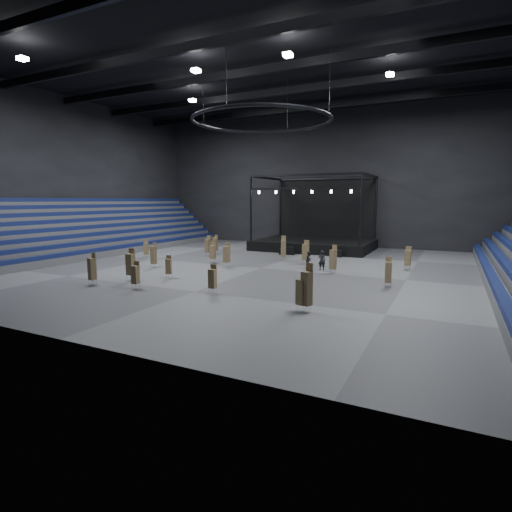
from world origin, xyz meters
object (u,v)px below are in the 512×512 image
at_px(stage, 316,238).
at_px(chair_stack_7, 135,274).
at_px(chair_stack_8, 302,291).
at_px(chair_stack_16, 92,268).
at_px(chair_stack_3, 283,248).
at_px(chair_stack_17, 227,254).
at_px(flight_case_mid, 288,251).
at_px(crew_member, 309,260).
at_px(chair_stack_2, 333,259).
at_px(chair_stack_6, 169,266).
at_px(chair_stack_0, 131,264).
at_px(chair_stack_9, 408,257).
at_px(chair_stack_15, 213,252).
at_px(chair_stack_1, 208,245).
at_px(chair_stack_10, 213,278).
at_px(chair_stack_4, 154,255).
at_px(chair_stack_12, 306,252).
at_px(flight_case_left, 284,252).
at_px(chair_stack_11, 388,272).
at_px(chair_stack_14, 215,244).
at_px(man_center, 322,260).
at_px(flight_case_right, 337,253).
at_px(chair_stack_5, 307,288).
at_px(chair_stack_13, 146,248).

relative_size(stage, chair_stack_7, 7.24).
bearing_deg(chair_stack_8, chair_stack_16, -157.33).
bearing_deg(chair_stack_3, chair_stack_17, -138.63).
height_order(flight_case_mid, crew_member, crew_member).
distance_m(chair_stack_2, chair_stack_6, 13.62).
bearing_deg(chair_stack_0, chair_stack_2, 29.56).
bearing_deg(chair_stack_17, crew_member, 24.17).
bearing_deg(chair_stack_9, chair_stack_15, -166.77).
height_order(stage, chair_stack_16, stage).
bearing_deg(chair_stack_1, stage, 59.02).
distance_m(chair_stack_9, chair_stack_16, 26.23).
bearing_deg(chair_stack_17, chair_stack_1, 140.05).
distance_m(chair_stack_1, chair_stack_10, 18.26).
xyz_separation_m(chair_stack_16, crew_member, (11.93, 13.92, -0.46)).
distance_m(chair_stack_0, crew_member, 15.59).
xyz_separation_m(chair_stack_4, chair_stack_6, (4.44, -3.43, -0.21)).
xyz_separation_m(chair_stack_1, chair_stack_15, (3.14, -3.94, -0.09)).
xyz_separation_m(chair_stack_12, chair_stack_17, (-6.15, -4.49, -0.04)).
distance_m(stage, crew_member, 14.84).
distance_m(chair_stack_9, chair_stack_15, 18.25).
height_order(chair_stack_6, chair_stack_10, chair_stack_10).
relative_size(flight_case_left, chair_stack_15, 0.50).
bearing_deg(chair_stack_11, chair_stack_0, -174.75).
bearing_deg(chair_stack_14, man_center, -10.68).
bearing_deg(chair_stack_7, stage, 77.84).
relative_size(flight_case_right, chair_stack_7, 0.60).
relative_size(flight_case_mid, chair_stack_15, 0.65).
distance_m(chair_stack_5, chair_stack_11, 9.15).
height_order(chair_stack_9, chair_stack_12, chair_stack_12).
bearing_deg(chair_stack_11, flight_case_left, 122.60).
distance_m(stage, flight_case_left, 7.10).
bearing_deg(crew_member, flight_case_mid, 41.12).
xyz_separation_m(chair_stack_2, chair_stack_15, (-12.30, 0.53, -0.14)).
bearing_deg(chair_stack_15, chair_stack_8, -50.77).
distance_m(flight_case_right, chair_stack_15, 13.72).
relative_size(chair_stack_11, chair_stack_13, 1.13).
bearing_deg(chair_stack_12, chair_stack_1, -179.05).
height_order(flight_case_left, chair_stack_3, chair_stack_3).
bearing_deg(chair_stack_2, flight_case_left, 149.19).
height_order(chair_stack_2, chair_stack_3, chair_stack_3).
distance_m(chair_stack_9, chair_stack_14, 21.13).
height_order(chair_stack_5, chair_stack_12, chair_stack_5).
relative_size(chair_stack_7, man_center, 1.10).
height_order(chair_stack_2, chair_stack_5, chair_stack_5).
height_order(flight_case_left, chair_stack_10, chair_stack_10).
distance_m(chair_stack_4, man_center, 15.32).
xyz_separation_m(flight_case_mid, chair_stack_2, (7.76, -9.40, 0.80)).
height_order(flight_case_left, chair_stack_0, chair_stack_0).
bearing_deg(chair_stack_16, chair_stack_6, 62.13).
height_order(chair_stack_8, chair_stack_16, chair_stack_16).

